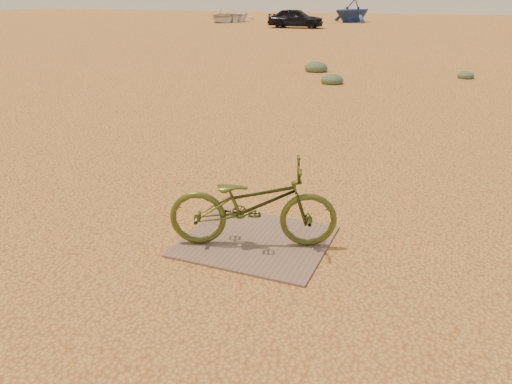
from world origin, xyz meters
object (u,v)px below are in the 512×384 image
at_px(car, 296,18).
at_px(boat_far_left, 352,10).
at_px(bicycle, 253,204).
at_px(plywood_board, 256,241).
at_px(boat_near_left, 227,16).

bearing_deg(car, boat_far_left, -17.62).
relative_size(bicycle, car, 0.42).
xyz_separation_m(plywood_board, car, (-9.69, 31.03, 0.64)).
xyz_separation_m(plywood_board, boat_far_left, (-7.54, 39.53, 0.98)).
height_order(plywood_board, boat_near_left, boat_near_left).
bearing_deg(plywood_board, boat_far_left, 100.80).
distance_m(plywood_board, boat_near_left, 39.90).
height_order(boat_near_left, boat_far_left, boat_far_left).
xyz_separation_m(boat_near_left, boat_far_left, (9.78, 3.59, 0.49)).
bearing_deg(boat_near_left, bicycle, -61.77).
relative_size(bicycle, boat_far_left, 0.43).
bearing_deg(boat_near_left, car, -30.21).
bearing_deg(boat_near_left, boat_far_left, 22.71).
distance_m(car, boat_far_left, 8.77).
distance_m(boat_near_left, boat_far_left, 10.43).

